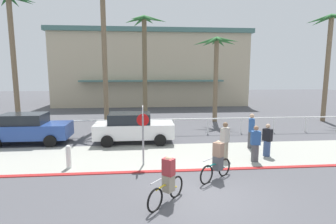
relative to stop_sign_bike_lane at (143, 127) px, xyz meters
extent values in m
plane|color=#4C4C51|center=(1.93, 6.98, -1.68)|extent=(80.00, 80.00, 0.00)
cube|color=#9E9E93|center=(1.93, 1.18, -1.67)|extent=(44.00, 4.00, 0.02)
cube|color=maroon|center=(1.93, -0.82, -1.66)|extent=(44.00, 0.24, 0.03)
cube|color=#BCAD8E|center=(1.01, 24.66, 2.47)|extent=(22.40, 11.36, 8.30)
cube|color=#47706B|center=(1.01, 24.66, 6.87)|extent=(23.00, 11.96, 0.50)
cube|color=#47706B|center=(1.01, 18.48, 1.32)|extent=(15.68, 1.20, 0.16)
cylinder|color=white|center=(1.93, 5.48, -0.68)|extent=(26.52, 0.08, 0.08)
cylinder|color=white|center=(-6.91, 5.48, -1.18)|extent=(0.08, 0.08, 1.00)
cylinder|color=white|center=(-4.70, 5.48, -1.18)|extent=(0.08, 0.08, 1.00)
cylinder|color=white|center=(-2.49, 5.48, -1.18)|extent=(0.08, 0.08, 1.00)
cylinder|color=white|center=(-0.28, 5.48, -1.18)|extent=(0.08, 0.08, 1.00)
cylinder|color=white|center=(1.93, 5.48, -1.18)|extent=(0.08, 0.08, 1.00)
cylinder|color=white|center=(4.14, 5.48, -1.18)|extent=(0.08, 0.08, 1.00)
cylinder|color=white|center=(6.35, 5.48, -1.18)|extent=(0.08, 0.08, 1.00)
cylinder|color=white|center=(8.56, 5.48, -1.18)|extent=(0.08, 0.08, 1.00)
cylinder|color=white|center=(10.77, 5.48, -1.18)|extent=(0.08, 0.08, 1.00)
cylinder|color=gray|center=(0.00, 0.00, -0.58)|extent=(0.08, 0.08, 2.20)
cube|color=white|center=(0.00, 0.00, 0.70)|extent=(0.04, 0.56, 0.36)
cylinder|color=red|center=(0.00, 0.00, 0.30)|extent=(0.52, 0.03, 0.52)
cylinder|color=white|center=(-3.09, -0.11, -1.25)|extent=(0.20, 0.20, 0.85)
sphere|color=white|center=(-3.09, -0.11, -0.78)|extent=(0.20, 0.20, 0.20)
cylinder|color=#756047|center=(-9.31, 9.52, 2.96)|extent=(0.36, 0.36, 9.28)
cone|color=#235B2D|center=(-8.70, 10.13, 7.45)|extent=(1.48, 1.48, 0.61)
cone|color=#235B2D|center=(-9.31, 10.33, 7.39)|extent=(0.32, 1.71, 0.72)
cone|color=#235B2D|center=(-9.85, 10.06, 7.34)|extent=(1.38, 1.38, 0.83)
cylinder|color=#756047|center=(-2.74, 8.94, 3.29)|extent=(0.36, 0.36, 9.92)
cylinder|color=brown|center=(0.15, 10.18, 2.38)|extent=(0.36, 0.36, 8.11)
cone|color=#2D6B33|center=(1.01, 10.18, 6.27)|extent=(1.77, 0.32, 0.64)
cone|color=#2D6B33|center=(0.52, 10.82, 6.31)|extent=(1.05, 1.49, 0.57)
cone|color=#2D6B33|center=(-0.28, 10.93, 6.19)|extent=(1.19, 1.74, 0.79)
cone|color=#2D6B33|center=(-0.58, 10.18, 6.20)|extent=(1.56, 0.32, 0.76)
cone|color=#2D6B33|center=(-0.30, 9.39, 6.21)|extent=(1.23, 1.81, 0.75)
cone|color=#2D6B33|center=(0.54, 9.51, 6.19)|extent=(1.09, 1.58, 0.78)
cylinder|color=#756047|center=(5.76, 9.83, 1.59)|extent=(0.36, 0.36, 6.53)
cone|color=#2D6B33|center=(6.51, 9.83, 4.63)|extent=(1.58, 0.32, 0.75)
cone|color=#2D6B33|center=(6.21, 10.28, 4.59)|extent=(1.21, 1.21, 0.82)
cone|color=#2D6B33|center=(5.76, 10.55, 4.68)|extent=(0.32, 1.52, 0.66)
cone|color=#2D6B33|center=(5.29, 10.30, 4.61)|extent=(1.25, 1.25, 0.80)
cone|color=#2D6B33|center=(4.83, 9.83, 4.61)|extent=(1.93, 0.32, 0.81)
cone|color=#2D6B33|center=(5.17, 9.24, 4.59)|extent=(1.48, 1.48, 0.83)
cone|color=#2D6B33|center=(5.76, 9.08, 4.72)|extent=(0.32, 1.57, 0.60)
cone|color=#2D6B33|center=(6.41, 9.19, 4.68)|extent=(1.56, 1.56, 0.67)
cylinder|color=#756047|center=(14.58, 9.15, 2.45)|extent=(0.36, 0.36, 8.26)
cone|color=#2D6B33|center=(15.04, 9.73, 6.45)|extent=(1.22, 1.42, 0.59)
cone|color=#2D6B33|center=(14.37, 10.06, 6.35)|extent=(0.75, 1.97, 0.77)
cone|color=#2D6B33|center=(13.79, 9.53, 6.35)|extent=(1.79, 1.08, 0.77)
cone|color=#2D6B33|center=(14.01, 8.87, 6.40)|extent=(1.35, 0.87, 0.68)
cube|color=#284793|center=(-6.34, 4.12, -0.95)|extent=(4.40, 1.80, 0.80)
cube|color=#1E2328|center=(-6.59, 4.12, -0.27)|extent=(2.29, 1.58, 0.56)
cylinder|color=black|center=(-4.94, 5.02, -1.35)|extent=(0.66, 0.22, 0.66)
cylinder|color=black|center=(-4.94, 3.22, -1.35)|extent=(0.66, 0.22, 0.66)
cylinder|color=black|center=(-7.75, 5.02, -1.35)|extent=(0.66, 0.22, 0.66)
cube|color=white|center=(-0.51, 3.79, -0.95)|extent=(4.40, 1.80, 0.80)
cube|color=#1E2328|center=(-0.76, 3.79, -0.27)|extent=(2.29, 1.58, 0.56)
cylinder|color=black|center=(0.90, 4.69, -1.35)|extent=(0.66, 0.22, 0.66)
cylinder|color=black|center=(0.90, 2.89, -1.35)|extent=(0.66, 0.22, 0.66)
cylinder|color=black|center=(-1.92, 4.69, -1.35)|extent=(0.66, 0.22, 0.66)
cylinder|color=black|center=(-1.92, 2.89, -1.35)|extent=(0.66, 0.22, 0.66)
torus|color=black|center=(2.25, -2.15, -1.35)|extent=(0.60, 0.49, 0.72)
torus|color=black|center=(3.12, -1.46, -1.35)|extent=(0.60, 0.49, 0.72)
cylinder|color=#197F7A|center=(2.85, -1.67, -1.20)|extent=(0.57, 0.47, 0.35)
cylinder|color=#197F7A|center=(2.44, -2.00, -1.06)|extent=(0.33, 0.28, 0.07)
cylinder|color=#197F7A|center=(2.78, -1.73, -1.13)|extent=(0.05, 0.05, 0.44)
cylinder|color=silver|center=(2.29, -2.12, -0.80)|extent=(0.41, 0.34, 0.04)
cube|color=#4C4C51|center=(2.78, -1.73, -1.07)|extent=(0.42, 0.42, 0.52)
cube|color=#93705B|center=(2.78, -1.73, -0.55)|extent=(0.42, 0.43, 0.52)
sphere|color=#D6A884|center=(2.78, -1.73, -0.32)|extent=(0.22, 0.22, 0.22)
torus|color=black|center=(0.34, -3.89, -1.35)|extent=(0.51, 0.59, 0.72)
torus|color=black|center=(1.05, -3.05, -1.35)|extent=(0.51, 0.59, 0.72)
cylinder|color=gold|center=(0.84, -3.31, -1.20)|extent=(0.49, 0.56, 0.35)
cylinder|color=gold|center=(0.49, -3.71, -1.06)|extent=(0.29, 0.32, 0.07)
cylinder|color=gold|center=(0.77, -3.38, -1.13)|extent=(0.05, 0.05, 0.44)
cylinder|color=silver|center=(0.37, -3.85, -0.80)|extent=(0.35, 0.40, 0.04)
cube|color=gray|center=(0.77, -3.38, -1.07)|extent=(0.42, 0.43, 0.52)
cube|color=#A33338|center=(0.77, -3.38, -0.55)|extent=(0.43, 0.42, 0.52)
sphere|color=#D6A884|center=(0.77, -3.38, -0.32)|extent=(0.22, 0.22, 0.22)
cylinder|color=#4C4C51|center=(4.95, 0.00, -1.28)|extent=(0.36, 0.36, 0.79)
cube|color=#2D5699|center=(4.95, 0.00, -0.59)|extent=(0.43, 0.32, 0.61)
sphere|color=#9E7556|center=(4.95, 0.00, -0.14)|extent=(0.22, 0.22, 0.22)
cylinder|color=#4C4C51|center=(5.62, 2.09, -1.23)|extent=(0.40, 0.40, 0.88)
cube|color=#2D5699|center=(5.62, 2.09, -0.45)|extent=(0.36, 0.46, 0.68)
sphere|color=#D6A884|center=(5.62, 2.09, 0.04)|extent=(0.24, 0.24, 0.24)
cylinder|color=#384C7A|center=(5.84, 0.71, -1.30)|extent=(0.45, 0.45, 0.75)
cube|color=black|center=(5.84, 0.71, -0.64)|extent=(0.45, 0.48, 0.58)
sphere|color=#D6A884|center=(5.84, 0.71, -0.21)|extent=(0.21, 0.21, 0.21)
cylinder|color=gray|center=(3.69, 0.39, -1.26)|extent=(0.45, 0.45, 0.84)
cube|color=#B7B2A8|center=(3.69, 0.39, -0.52)|extent=(0.47, 0.46, 0.65)
sphere|color=brown|center=(3.69, 0.39, -0.05)|extent=(0.23, 0.23, 0.23)
camera|label=1|loc=(0.06, -11.10, 2.30)|focal=28.59mm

